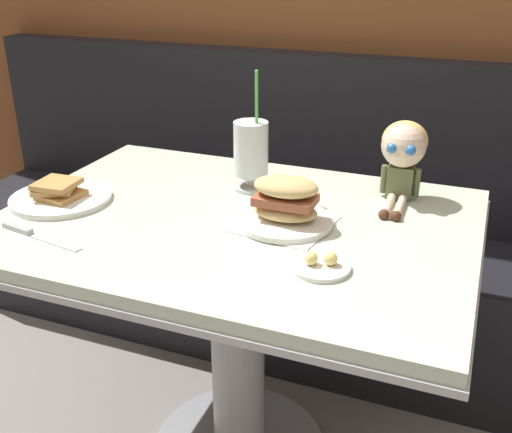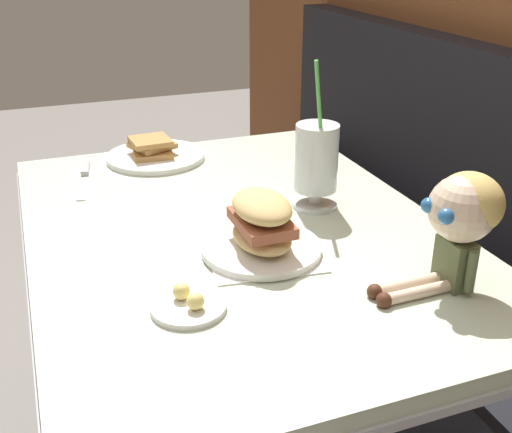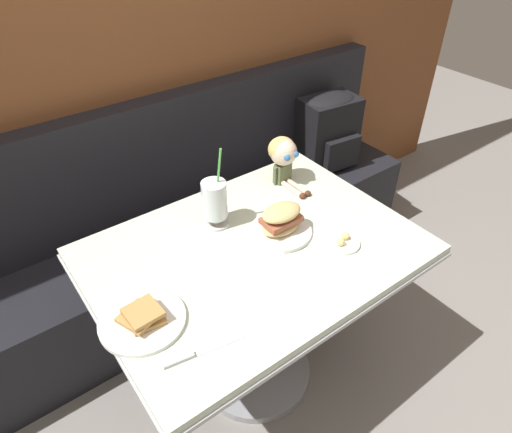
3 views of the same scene
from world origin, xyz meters
name	(u,v)px [view 2 (image 2 of 3)]	position (x,y,z in m)	size (l,w,h in m)	color
booth_bench	(468,333)	(0.00, 0.81, 0.33)	(2.60, 0.48, 1.00)	black
diner_table	(238,310)	(0.00, 0.18, 0.54)	(1.11, 0.81, 0.74)	beige
toast_plate	(155,154)	(-0.45, 0.11, 0.76)	(0.25, 0.25, 0.06)	white
milkshake_glass	(316,162)	(-0.04, 0.37, 0.84)	(0.10, 0.10, 0.32)	silver
sandwich_plate	(262,230)	(0.12, 0.19, 0.79)	(0.22, 0.22, 0.12)	white
butter_saucer	(188,304)	(0.25, 0.01, 0.75)	(0.12, 0.12, 0.04)	white
butter_knife	(85,173)	(-0.40, -0.07, 0.74)	(0.23, 0.06, 0.01)	silver
seated_doll	(462,215)	(0.34, 0.44, 0.87)	(0.11, 0.22, 0.20)	#5B6642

